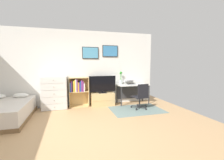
{
  "coord_description": "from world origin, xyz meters",
  "views": [
    {
      "loc": [
        -0.21,
        -3.31,
        1.54
      ],
      "look_at": [
        1.17,
        1.5,
        1.0
      ],
      "focal_mm": 24.89,
      "sensor_mm": 36.0,
      "label": 1
    }
  ],
  "objects_px": {
    "dresser": "(54,93)",
    "office_chair": "(141,96)",
    "television": "(103,84)",
    "tv_stand": "(103,99)",
    "wine_glass": "(124,81)",
    "laptop": "(130,83)",
    "bookshelf": "(78,89)",
    "bed": "(0,112)",
    "bamboo_vase": "(121,78)",
    "computer_mouse": "(138,84)",
    "desk": "(132,88)"
  },
  "relations": [
    {
      "from": "television",
      "to": "wine_glass",
      "type": "relative_size",
      "value": 5.42
    },
    {
      "from": "office_chair",
      "to": "wine_glass",
      "type": "distance_m",
      "value": 0.89
    },
    {
      "from": "desk",
      "to": "wine_glass",
      "type": "xyz_separation_m",
      "value": [
        -0.35,
        -0.1,
        0.27
      ]
    },
    {
      "from": "laptop",
      "to": "computer_mouse",
      "type": "xyz_separation_m",
      "value": [
        0.26,
        -0.11,
        -0.04
      ]
    },
    {
      "from": "laptop",
      "to": "wine_glass",
      "type": "bearing_deg",
      "value": -157.79
    },
    {
      "from": "office_chair",
      "to": "television",
      "type": "bearing_deg",
      "value": 137.89
    },
    {
      "from": "bamboo_vase",
      "to": "wine_glass",
      "type": "bearing_deg",
      "value": -72.91
    },
    {
      "from": "dresser",
      "to": "office_chair",
      "type": "bearing_deg",
      "value": -16.06
    },
    {
      "from": "dresser",
      "to": "office_chair",
      "type": "distance_m",
      "value": 2.92
    },
    {
      "from": "bed",
      "to": "television",
      "type": "height_order",
      "value": "television"
    },
    {
      "from": "tv_stand",
      "to": "desk",
      "type": "bearing_deg",
      "value": -0.18
    },
    {
      "from": "tv_stand",
      "to": "bamboo_vase",
      "type": "distance_m",
      "value": 1.06
    },
    {
      "from": "television",
      "to": "bed",
      "type": "bearing_deg",
      "value": -166.13
    },
    {
      "from": "laptop",
      "to": "computer_mouse",
      "type": "distance_m",
      "value": 0.28
    },
    {
      "from": "desk",
      "to": "wine_glass",
      "type": "bearing_deg",
      "value": -163.46
    },
    {
      "from": "tv_stand",
      "to": "bamboo_vase",
      "type": "bearing_deg",
      "value": 8.72
    },
    {
      "from": "bamboo_vase",
      "to": "wine_glass",
      "type": "xyz_separation_m",
      "value": [
        0.07,
        -0.22,
        -0.1
      ]
    },
    {
      "from": "bed",
      "to": "computer_mouse",
      "type": "relative_size",
      "value": 18.62
    },
    {
      "from": "computer_mouse",
      "to": "tv_stand",
      "type": "bearing_deg",
      "value": 176.75
    },
    {
      "from": "dresser",
      "to": "bamboo_vase",
      "type": "relative_size",
      "value": 2.3
    },
    {
      "from": "tv_stand",
      "to": "desk",
      "type": "distance_m",
      "value": 1.22
    },
    {
      "from": "bed",
      "to": "tv_stand",
      "type": "xyz_separation_m",
      "value": [
        2.97,
        0.76,
        -0.01
      ]
    },
    {
      "from": "bed",
      "to": "dresser",
      "type": "height_order",
      "value": "dresser"
    },
    {
      "from": "dresser",
      "to": "laptop",
      "type": "distance_m",
      "value": 2.78
    },
    {
      "from": "dresser",
      "to": "laptop",
      "type": "xyz_separation_m",
      "value": [
        2.77,
        0.05,
        0.24
      ]
    },
    {
      "from": "tv_stand",
      "to": "dresser",
      "type": "bearing_deg",
      "value": -179.48
    },
    {
      "from": "office_chair",
      "to": "computer_mouse",
      "type": "relative_size",
      "value": 8.27
    },
    {
      "from": "tv_stand",
      "to": "television",
      "type": "relative_size",
      "value": 0.86
    },
    {
      "from": "office_chair",
      "to": "bamboo_vase",
      "type": "xyz_separation_m",
      "value": [
        -0.4,
        0.94,
        0.52
      ]
    },
    {
      "from": "television",
      "to": "office_chair",
      "type": "relative_size",
      "value": 1.13
    },
    {
      "from": "bed",
      "to": "dresser",
      "type": "bearing_deg",
      "value": 30.31
    },
    {
      "from": "dresser",
      "to": "television",
      "type": "relative_size",
      "value": 1.15
    },
    {
      "from": "bookshelf",
      "to": "television",
      "type": "bearing_deg",
      "value": -4.41
    },
    {
      "from": "bed",
      "to": "tv_stand",
      "type": "bearing_deg",
      "value": 15.27
    },
    {
      "from": "desk",
      "to": "laptop",
      "type": "bearing_deg",
      "value": 147.3
    },
    {
      "from": "bamboo_vase",
      "to": "wine_glass",
      "type": "height_order",
      "value": "bamboo_vase"
    },
    {
      "from": "television",
      "to": "wine_glass",
      "type": "distance_m",
      "value": 0.83
    },
    {
      "from": "wine_glass",
      "to": "computer_mouse",
      "type": "bearing_deg",
      "value": 3.14
    },
    {
      "from": "bamboo_vase",
      "to": "dresser",
      "type": "bearing_deg",
      "value": -176.91
    },
    {
      "from": "laptop",
      "to": "bamboo_vase",
      "type": "bearing_deg",
      "value": 164.32
    },
    {
      "from": "bed",
      "to": "bamboo_vase",
      "type": "xyz_separation_m",
      "value": [
        3.72,
        0.87,
        0.73
      ]
    },
    {
      "from": "bed",
      "to": "computer_mouse",
      "type": "height_order",
      "value": "computer_mouse"
    },
    {
      "from": "laptop",
      "to": "bookshelf",
      "type": "bearing_deg",
      "value": 176.78
    },
    {
      "from": "laptop",
      "to": "television",
      "type": "bearing_deg",
      "value": 179.93
    },
    {
      "from": "bookshelf",
      "to": "tv_stand",
      "type": "xyz_separation_m",
      "value": [
        0.87,
        -0.05,
        -0.41
      ]
    },
    {
      "from": "bed",
      "to": "computer_mouse",
      "type": "distance_m",
      "value": 4.43
    },
    {
      "from": "dresser",
      "to": "office_chair",
      "type": "xyz_separation_m",
      "value": [
        2.8,
        -0.81,
        -0.1
      ]
    },
    {
      "from": "bed",
      "to": "wine_glass",
      "type": "bearing_deg",
      "value": 10.71
    },
    {
      "from": "television",
      "to": "tv_stand",
      "type": "bearing_deg",
      "value": 90.0
    },
    {
      "from": "bed",
      "to": "office_chair",
      "type": "relative_size",
      "value": 2.25
    }
  ]
}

